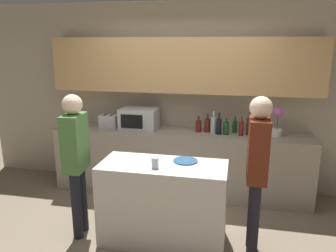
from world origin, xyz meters
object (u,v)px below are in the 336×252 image
(bottle_3, at_px, (219,126))
(person_left, at_px, (257,163))
(bottle_7, at_px, (249,126))
(potted_plant, at_px, (278,122))
(toaster, at_px, (109,121))
(bottle_6, at_px, (241,128))
(bottle_0, at_px, (199,126))
(cup_0, at_px, (155,163))
(bottle_4, at_px, (226,128))
(plate_on_island, at_px, (186,161))
(person_center, at_px, (76,155))
(microwave, at_px, (139,119))
(bottle_2, at_px, (213,125))
(bottle_1, at_px, (207,125))
(bottle_5, at_px, (235,126))

(bottle_3, xyz_separation_m, person_left, (0.45, -1.19, -0.06))
(bottle_7, bearing_deg, potted_plant, 0.34)
(toaster, xyz_separation_m, bottle_6, (1.90, -0.06, 0.01))
(bottle_0, xyz_separation_m, cup_0, (-0.27, -1.39, -0.06))
(bottle_4, relative_size, plate_on_island, 0.90)
(person_center, bearing_deg, bottle_4, 125.03)
(microwave, distance_m, bottle_6, 1.44)
(bottle_0, xyz_separation_m, bottle_4, (0.38, -0.06, 0.00))
(toaster, xyz_separation_m, person_left, (2.05, -1.24, -0.04))
(bottle_2, bearing_deg, bottle_1, 143.39)
(cup_0, bearing_deg, plate_on_island, 42.84)
(microwave, relative_size, bottle_3, 1.76)
(toaster, distance_m, bottle_6, 1.90)
(potted_plant, height_order, bottle_4, potted_plant)
(plate_on_island, bearing_deg, bottle_7, 58.53)
(bottle_1, height_order, bottle_4, bottle_1)
(bottle_7, height_order, person_left, person_left)
(toaster, height_order, bottle_7, bottle_7)
(bottle_3, height_order, person_left, person_left)
(bottle_4, relative_size, person_center, 0.14)
(bottle_1, distance_m, bottle_7, 0.56)
(bottle_7, bearing_deg, bottle_4, -171.40)
(bottle_4, relative_size, bottle_7, 0.71)
(bottle_5, height_order, person_left, person_left)
(potted_plant, bearing_deg, bottle_4, -175.88)
(bottle_5, bearing_deg, bottle_7, -23.56)
(potted_plant, xyz_separation_m, bottle_3, (-0.76, -0.06, -0.08))
(cup_0, bearing_deg, bottle_3, 66.99)
(bottle_5, bearing_deg, microwave, -176.57)
(microwave, bearing_deg, bottle_7, -0.02)
(plate_on_island, height_order, cup_0, cup_0)
(bottle_0, relative_size, bottle_3, 0.75)
(bottle_6, bearing_deg, bottle_0, 172.50)
(bottle_5, bearing_deg, potted_plant, -8.24)
(toaster, distance_m, person_center, 1.33)
(microwave, distance_m, bottle_2, 1.06)
(bottle_0, height_order, bottle_5, bottle_5)
(toaster, relative_size, bottle_2, 0.84)
(bottle_0, bearing_deg, person_center, -131.18)
(bottle_1, distance_m, bottle_4, 0.28)
(person_left, bearing_deg, bottle_5, 9.86)
(bottle_3, relative_size, cup_0, 2.71)
(bottle_2, bearing_deg, cup_0, -109.71)
(microwave, xyz_separation_m, bottle_6, (1.43, -0.06, -0.05))
(plate_on_island, distance_m, person_center, 1.18)
(microwave, xyz_separation_m, bottle_2, (1.06, -0.02, -0.03))
(potted_plant, xyz_separation_m, bottle_7, (-0.36, -0.00, -0.07))
(potted_plant, height_order, bottle_1, potted_plant)
(bottle_4, height_order, person_center, person_center)
(person_left, bearing_deg, bottle_6, 6.99)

